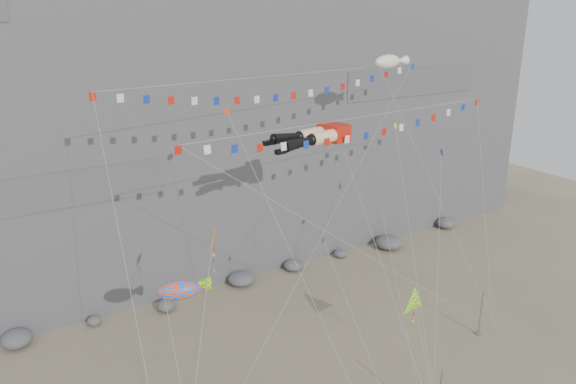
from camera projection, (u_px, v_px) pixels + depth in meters
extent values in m
plane|color=gray|center=(348.00, 378.00, 40.99)|extent=(120.00, 120.00, 0.00)
cube|color=slate|center=(170.00, 14.00, 58.98)|extent=(80.00, 28.00, 50.00)
cylinder|color=gray|center=(481.00, 314.00, 45.77)|extent=(0.12, 0.12, 3.91)
cube|color=red|center=(334.00, 132.00, 41.31)|extent=(1.90, 2.36, 1.25)
cylinder|color=#FFD19F|center=(323.00, 137.00, 39.71)|extent=(2.25, 1.30, 0.92)
sphere|color=black|center=(312.00, 140.00, 39.03)|extent=(0.84, 0.84, 0.84)
cone|color=black|center=(299.00, 143.00, 38.26)|extent=(2.62, 1.22, 0.86)
cube|color=black|center=(281.00, 152.00, 37.27)|extent=(0.87, 0.51, 0.31)
cylinder|color=#FFD19F|center=(310.00, 135.00, 40.58)|extent=(2.25, 1.30, 0.92)
sphere|color=black|center=(300.00, 137.00, 39.91)|extent=(0.84, 0.84, 0.84)
cone|color=black|center=(287.00, 138.00, 39.07)|extent=(2.64, 1.23, 0.92)
cube|color=black|center=(268.00, 143.00, 38.02)|extent=(0.87, 0.51, 0.31)
cylinder|color=gray|center=(383.00, 275.00, 37.97)|extent=(0.03, 0.03, 22.00)
cylinder|color=gray|center=(239.00, 256.00, 36.23)|extent=(0.03, 0.03, 29.77)
cylinder|color=gray|center=(430.00, 231.00, 43.87)|extent=(0.03, 0.03, 21.85)
cube|color=gray|center=(493.00, 328.00, 47.20)|extent=(0.16, 0.16, 0.10)
cylinder|color=gray|center=(197.00, 368.00, 31.81)|extent=(0.03, 0.03, 15.16)
cylinder|color=gray|center=(426.00, 364.00, 37.72)|extent=(0.03, 0.03, 8.55)
cylinder|color=gray|center=(442.00, 196.00, 46.98)|extent=(0.03, 0.03, 24.32)
cube|color=gray|center=(497.00, 330.00, 46.91)|extent=(0.16, 0.16, 0.10)
cylinder|color=gray|center=(300.00, 273.00, 35.92)|extent=(0.03, 0.03, 23.25)
cylinder|color=gray|center=(398.00, 293.00, 42.51)|extent=(0.03, 0.03, 16.36)
cylinder|color=gray|center=(362.00, 339.00, 36.80)|extent=(0.03, 0.03, 14.60)
cylinder|color=gray|center=(413.00, 252.00, 42.64)|extent=(0.03, 0.03, 23.01)
cylinder|color=gray|center=(438.00, 264.00, 42.54)|extent=(0.03, 0.03, 19.31)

